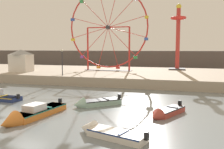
{
  "coord_description": "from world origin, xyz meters",
  "views": [
    {
      "loc": [
        11.09,
        -15.6,
        5.03
      ],
      "look_at": [
        4.15,
        8.28,
        2.4
      ],
      "focal_mm": 40.05,
      "sensor_mm": 36.0,
      "label": 1
    }
  ],
  "objects_px": {
    "motorboat_seafoam": "(94,103)",
    "promenade_lamp_near": "(62,58)",
    "ferris_wheel_red_frame": "(108,29)",
    "carnival_booth_white_ticket": "(21,60)",
    "drop_tower_red_tower": "(178,36)",
    "motorboat_faded_red": "(165,113)",
    "motorboat_orange_hull": "(30,115)",
    "motorboat_white_red_stripe": "(106,132)"
  },
  "relations": [
    {
      "from": "motorboat_orange_hull",
      "to": "carnival_booth_white_ticket",
      "type": "relative_size",
      "value": 1.76
    },
    {
      "from": "drop_tower_red_tower",
      "to": "promenade_lamp_near",
      "type": "height_order",
      "value": "drop_tower_red_tower"
    },
    {
      "from": "ferris_wheel_red_frame",
      "to": "drop_tower_red_tower",
      "type": "distance_m",
      "value": 12.3
    },
    {
      "from": "motorboat_orange_hull",
      "to": "motorboat_white_red_stripe",
      "type": "bearing_deg",
      "value": 82.02
    },
    {
      "from": "motorboat_faded_red",
      "to": "promenade_lamp_near",
      "type": "distance_m",
      "value": 19.69
    },
    {
      "from": "motorboat_seafoam",
      "to": "carnival_booth_white_ticket",
      "type": "xyz_separation_m",
      "value": [
        -17.71,
        14.26,
        2.83
      ]
    },
    {
      "from": "motorboat_orange_hull",
      "to": "drop_tower_red_tower",
      "type": "xyz_separation_m",
      "value": [
        9.22,
        30.22,
        6.73
      ]
    },
    {
      "from": "motorboat_seafoam",
      "to": "motorboat_white_red_stripe",
      "type": "relative_size",
      "value": 0.88
    },
    {
      "from": "motorboat_seafoam",
      "to": "ferris_wheel_red_frame",
      "type": "bearing_deg",
      "value": -119.34
    },
    {
      "from": "motorboat_seafoam",
      "to": "promenade_lamp_near",
      "type": "xyz_separation_m",
      "value": [
        -8.64,
        10.83,
        3.38
      ]
    },
    {
      "from": "motorboat_white_red_stripe",
      "to": "ferris_wheel_red_frame",
      "type": "distance_m",
      "value": 29.44
    },
    {
      "from": "motorboat_faded_red",
      "to": "carnival_booth_white_ticket",
      "type": "distance_m",
      "value": 28.88
    },
    {
      "from": "carnival_booth_white_ticket",
      "to": "promenade_lamp_near",
      "type": "distance_m",
      "value": 9.71
    },
    {
      "from": "motorboat_faded_red",
      "to": "motorboat_seafoam",
      "type": "height_order",
      "value": "motorboat_seafoam"
    },
    {
      "from": "motorboat_orange_hull",
      "to": "promenade_lamp_near",
      "type": "distance_m",
      "value": 17.27
    },
    {
      "from": "motorboat_seafoam",
      "to": "drop_tower_red_tower",
      "type": "relative_size",
      "value": 0.35
    },
    {
      "from": "ferris_wheel_red_frame",
      "to": "promenade_lamp_near",
      "type": "bearing_deg",
      "value": -111.83
    },
    {
      "from": "drop_tower_red_tower",
      "to": "promenade_lamp_near",
      "type": "bearing_deg",
      "value": -136.3
    },
    {
      "from": "motorboat_faded_red",
      "to": "ferris_wheel_red_frame",
      "type": "relative_size",
      "value": 0.29
    },
    {
      "from": "promenade_lamp_near",
      "to": "carnival_booth_white_ticket",
      "type": "bearing_deg",
      "value": 159.25
    },
    {
      "from": "motorboat_orange_hull",
      "to": "ferris_wheel_red_frame",
      "type": "bearing_deg",
      "value": -167.13
    },
    {
      "from": "drop_tower_red_tower",
      "to": "motorboat_orange_hull",
      "type": "bearing_deg",
      "value": -106.98
    },
    {
      "from": "motorboat_seafoam",
      "to": "motorboat_orange_hull",
      "type": "relative_size",
      "value": 0.63
    },
    {
      "from": "motorboat_white_red_stripe",
      "to": "promenade_lamp_near",
      "type": "xyz_separation_m",
      "value": [
        -11.93,
        17.78,
        3.42
      ]
    },
    {
      "from": "motorboat_orange_hull",
      "to": "ferris_wheel_red_frame",
      "type": "height_order",
      "value": "ferris_wheel_red_frame"
    },
    {
      "from": "motorboat_seafoam",
      "to": "promenade_lamp_near",
      "type": "bearing_deg",
      "value": -94.44
    },
    {
      "from": "promenade_lamp_near",
      "to": "motorboat_orange_hull",
      "type": "bearing_deg",
      "value": -70.32
    },
    {
      "from": "carnival_booth_white_ticket",
      "to": "drop_tower_red_tower",
      "type": "bearing_deg",
      "value": 19.45
    },
    {
      "from": "motorboat_seafoam",
      "to": "drop_tower_red_tower",
      "type": "distance_m",
      "value": 26.75
    },
    {
      "from": "drop_tower_red_tower",
      "to": "carnival_booth_white_ticket",
      "type": "bearing_deg",
      "value": -155.71
    },
    {
      "from": "motorboat_white_red_stripe",
      "to": "ferris_wheel_red_frame",
      "type": "height_order",
      "value": "ferris_wheel_red_frame"
    },
    {
      "from": "drop_tower_red_tower",
      "to": "promenade_lamp_near",
      "type": "xyz_separation_m",
      "value": [
        -14.93,
        -14.27,
        -3.41
      ]
    },
    {
      "from": "motorboat_faded_red",
      "to": "motorboat_orange_hull",
      "type": "bearing_deg",
      "value": -43.48
    },
    {
      "from": "ferris_wheel_red_frame",
      "to": "drop_tower_red_tower",
      "type": "xyz_separation_m",
      "value": [
        11.2,
        4.94,
        -1.23
      ]
    },
    {
      "from": "motorboat_faded_red",
      "to": "motorboat_orange_hull",
      "type": "distance_m",
      "value": 9.84
    },
    {
      "from": "promenade_lamp_near",
      "to": "motorboat_seafoam",
      "type": "bearing_deg",
      "value": -51.42
    },
    {
      "from": "motorboat_orange_hull",
      "to": "ferris_wheel_red_frame",
      "type": "xyz_separation_m",
      "value": [
        -1.97,
        25.27,
        7.96
      ]
    },
    {
      "from": "carnival_booth_white_ticket",
      "to": "promenade_lamp_near",
      "type": "height_order",
      "value": "promenade_lamp_near"
    },
    {
      "from": "ferris_wheel_red_frame",
      "to": "carnival_booth_white_ticket",
      "type": "xyz_separation_m",
      "value": [
        -12.8,
        -5.89,
        -5.18
      ]
    },
    {
      "from": "motorboat_seafoam",
      "to": "motorboat_faded_red",
      "type": "bearing_deg",
      "value": 122.66
    },
    {
      "from": "motorboat_orange_hull",
      "to": "drop_tower_red_tower",
      "type": "relative_size",
      "value": 0.55
    },
    {
      "from": "motorboat_faded_red",
      "to": "drop_tower_red_tower",
      "type": "bearing_deg",
      "value": -154.56
    }
  ]
}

